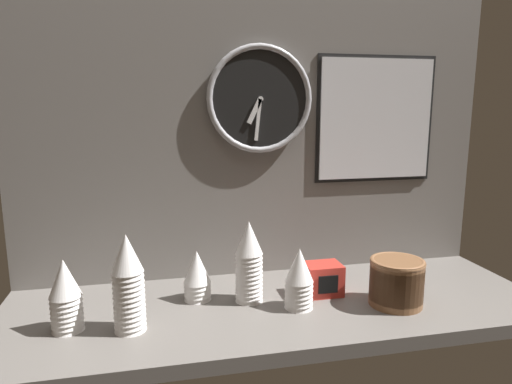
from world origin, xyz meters
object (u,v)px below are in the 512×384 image
object	(u,v)px
cup_stack_center	(249,262)
cup_stack_center_right	(299,278)
cup_stack_left	(128,283)
cup_stack_far_left	(66,295)
menu_board	(376,119)
wall_clock	(260,99)
bowl_stack_right	(396,281)
cup_stack_center_left	(197,275)
napkin_dispenser	(323,279)

from	to	relation	value
cup_stack_center	cup_stack_center_right	bearing A→B (deg)	-30.61
cup_stack_center_right	cup_stack_center	bearing A→B (deg)	149.39
cup_stack_left	cup_stack_far_left	world-z (taller)	cup_stack_left
menu_board	wall_clock	bearing A→B (deg)	-178.78
cup_stack_center	menu_board	bearing A→B (deg)	23.99
menu_board	cup_stack_left	bearing A→B (deg)	-158.25
cup_stack_far_left	bowl_stack_right	xyz separation A→B (cm)	(91.28, -3.98, -2.45)
cup_stack_left	menu_board	bearing A→B (deg)	21.75
cup_stack_center_right	cup_stack_far_left	distance (cm)	62.79
cup_stack_center_left	menu_board	distance (cm)	80.81
menu_board	cup_stack_far_left	bearing A→B (deg)	-163.32
cup_stack_center_right	cup_stack_center	size ratio (longest dim) A/B	0.73
wall_clock	napkin_dispenser	world-z (taller)	wall_clock
cup_stack_center_left	napkin_dispenser	xyz separation A→B (cm)	(38.27, -4.29, -2.79)
wall_clock	napkin_dispenser	bearing A→B (deg)	-54.09
wall_clock	menu_board	distance (cm)	42.25
cup_stack_left	cup_stack_center_left	bearing A→B (deg)	39.41
cup_stack_center_right	menu_board	size ratio (longest dim) A/B	0.41
cup_stack_left	cup_stack_center_right	bearing A→B (deg)	4.22
napkin_dispenser	menu_board	bearing A→B (deg)	39.99
cup_stack_left	napkin_dispenser	bearing A→B (deg)	11.10
cup_stack_center	wall_clock	bearing A→B (deg)	69.42
cup_stack_center_left	cup_stack_far_left	distance (cm)	36.81
cup_stack_center_right	wall_clock	world-z (taller)	wall_clock
cup_stack_center_left	cup_stack_center	xyz separation A→B (cm)	(14.96, -4.29, 4.66)
cup_stack_center	menu_board	size ratio (longest dim) A/B	0.57
cup_stack_left	bowl_stack_right	xyz separation A→B (cm)	(75.38, -0.46, -5.78)
cup_stack_center_left	napkin_dispenser	bearing A→B (deg)	-6.39
wall_clock	menu_board	world-z (taller)	wall_clock
cup_stack_center_right	menu_board	xyz separation A→B (cm)	(36.58, 29.83, 43.82)
cup_stack_left	napkin_dispenser	distance (cm)	58.77
cup_stack_center_left	napkin_dispenser	distance (cm)	38.61
cup_stack_left	menu_board	distance (cm)	98.28
menu_board	cup_stack_center	bearing A→B (deg)	-156.01
napkin_dispenser	wall_clock	bearing A→B (deg)	125.91
cup_stack_far_left	cup_stack_center	distance (cm)	50.37
cup_stack_center_left	menu_board	world-z (taller)	menu_board
cup_stack_far_left	wall_clock	distance (cm)	81.57
cup_stack_center_right	menu_board	world-z (taller)	menu_board
cup_stack_far_left	cup_stack_center_right	bearing A→B (deg)	-0.05
cup_stack_far_left	cup_stack_center	world-z (taller)	cup_stack_center
cup_stack_far_left	cup_stack_center_left	bearing A→B (deg)	19.01
cup_stack_center	cup_stack_far_left	bearing A→B (deg)	-171.22
cup_stack_center_right	bowl_stack_right	bearing A→B (deg)	-7.84
wall_clock	cup_stack_center_right	bearing A→B (deg)	-79.99
napkin_dispenser	cup_stack_far_left	bearing A→B (deg)	-173.99
cup_stack_center_right	napkin_dispenser	world-z (taller)	cup_stack_center_right
cup_stack_center_left	cup_stack_center_right	size ratio (longest dim) A/B	0.85
cup_stack_center	menu_board	distance (cm)	67.77
cup_stack_far_left	napkin_dispenser	xyz separation A→B (cm)	(73.02, 7.69, -4.79)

